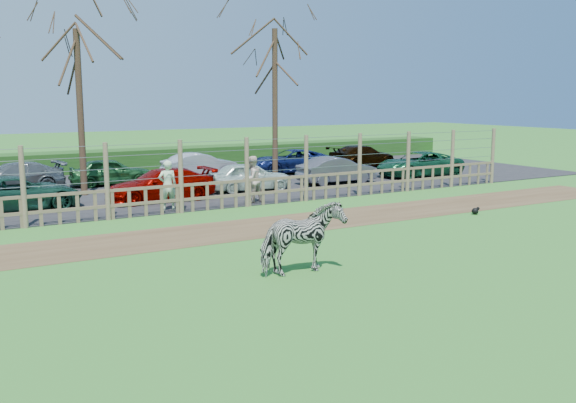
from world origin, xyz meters
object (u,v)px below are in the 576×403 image
car_6 (419,164)px  tree_right (275,68)px  visitor_b (252,179)px  car_12 (291,161)px  car_3 (161,185)px  car_5 (337,170)px  car_2 (17,194)px  car_13 (362,156)px  car_9 (12,177)px  zebra (302,238)px  car_11 (200,165)px  crow (475,211)px  car_4 (249,176)px  car_10 (111,172)px  tree_mid (78,72)px  visitor_a (168,185)px

car_6 → tree_right: bearing=-106.1°
visitor_b → car_12: visitor_b is taller
visitor_b → car_6: visitor_b is taller
tree_right → visitor_b: 8.04m
car_3 → car_5: (8.50, 0.68, 0.00)m
car_2 → car_13: size_ratio=1.04×
tree_right → car_13: 8.43m
car_3 → car_9: size_ratio=1.00×
zebra → car_2: bearing=18.6°
car_5 → car_13: bearing=-45.7°
car_11 → car_12: same height
car_5 → car_9: bearing=71.4°
car_5 → car_6: (4.90, -0.00, 0.00)m
crow → car_13: size_ratio=0.07×
tree_right → crow: bearing=-82.6°
car_4 → car_6: same height
car_6 → car_10: same height
car_6 → car_12: bearing=-126.7°
car_5 → car_12: size_ratio=0.84×
car_6 → car_4: bearing=-83.3°
car_2 → car_13: 19.23m
tree_right → car_9: (-11.36, 1.82, -4.60)m
visitor_b → car_13: (10.75, 7.58, -0.26)m
car_3 → car_4: (4.04, 0.61, 0.00)m
tree_mid → car_6: tree_mid is taller
car_6 → car_13: bearing=-175.7°
crow → zebra: bearing=-159.7°
tree_right → car_11: tree_right is taller
tree_right → car_11: size_ratio=2.02×
car_11 → car_3: bearing=143.6°
visitor_a → car_13: size_ratio=0.42×
visitor_a → car_2: visitor_a is taller
tree_right → car_5: tree_right is taller
visitor_a → car_3: (0.44, 2.01, -0.26)m
visitor_b → car_9: 10.32m
tree_right → car_3: size_ratio=1.78×
car_3 → car_4: bearing=97.9°
car_6 → car_13: size_ratio=1.04×
visitor_a → car_6: size_ratio=0.40×
car_11 → car_12: 4.80m
car_6 → car_13: 4.85m
car_4 → car_6: size_ratio=0.82×
visitor_a → car_2: 5.17m
car_4 → car_5: (4.46, 0.07, 0.00)m
zebra → car_2: (-4.41, 11.58, -0.17)m
car_3 → car_11: bearing=144.6°
car_5 → car_13: (5.06, 4.85, 0.00)m
tree_right → car_5: bearing=-58.3°
car_6 → car_10: 14.61m
car_5 → car_6: bearing=-89.5°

